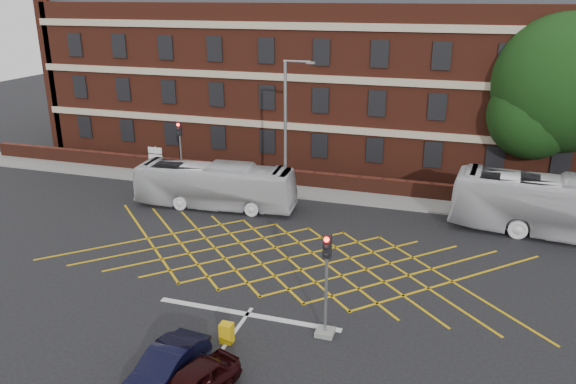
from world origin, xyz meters
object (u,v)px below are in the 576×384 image
(deciduous_tree, at_px, (560,93))
(traffic_light_near, at_px, (326,295))
(bus_right, at_px, (568,208))
(bus_left, at_px, (215,186))
(direction_signs, at_px, (156,157))
(traffic_light_far, at_px, (181,157))
(car_navy, at_px, (166,367))
(car_maroon, at_px, (193,384))
(street_lamp, at_px, (286,160))
(utility_cabinet, at_px, (227,333))

(deciduous_tree, relative_size, traffic_light_near, 2.74)
(bus_right, bearing_deg, bus_left, 99.44)
(direction_signs, bearing_deg, traffic_light_far, -15.00)
(car_navy, bearing_deg, deciduous_tree, 65.55)
(bus_right, distance_m, direction_signs, 27.06)
(car_maroon, xyz_separation_m, direction_signs, (-13.51, 20.98, 0.78))
(car_navy, bearing_deg, bus_left, 114.48)
(car_maroon, bearing_deg, bus_right, 73.89)
(direction_signs, bearing_deg, car_navy, -59.14)
(bus_left, distance_m, street_lamp, 4.75)
(bus_right, distance_m, utility_cabinet, 20.09)
(car_maroon, height_order, direction_signs, direction_signs)
(bus_left, relative_size, car_navy, 2.60)
(bus_left, bearing_deg, utility_cabinet, -158.27)
(traffic_light_near, height_order, utility_cabinet, traffic_light_near)
(car_navy, distance_m, traffic_light_far, 22.20)
(street_lamp, bearing_deg, car_navy, -86.06)
(traffic_light_near, relative_size, street_lamp, 0.47)
(deciduous_tree, relative_size, direction_signs, 5.32)
(traffic_light_near, xyz_separation_m, utility_cabinet, (-3.45, -1.63, -1.36))
(utility_cabinet, bearing_deg, car_maroon, -85.74)
(direction_signs, height_order, utility_cabinet, direction_signs)
(car_navy, relative_size, direction_signs, 1.75)
(deciduous_tree, xyz_separation_m, traffic_light_far, (-24.24, -5.03, -4.96))
(bus_left, height_order, traffic_light_near, traffic_light_near)
(direction_signs, bearing_deg, bus_right, -6.39)
(traffic_light_near, bearing_deg, bus_left, 130.70)
(street_lamp, bearing_deg, car_maroon, -82.12)
(bus_left, bearing_deg, deciduous_tree, -70.18)
(street_lamp, height_order, utility_cabinet, street_lamp)
(utility_cabinet, bearing_deg, car_navy, -109.82)
(bus_left, height_order, car_maroon, bus_left)
(bus_right, relative_size, deciduous_tree, 1.04)
(car_maroon, distance_m, traffic_light_near, 5.96)
(car_navy, xyz_separation_m, deciduous_tree, (14.41, 24.90, 6.09))
(traffic_light_near, bearing_deg, deciduous_tree, 64.07)
(car_navy, relative_size, car_maroon, 1.10)
(street_lamp, height_order, direction_signs, street_lamp)
(bus_right, distance_m, car_maroon, 22.43)
(bus_left, bearing_deg, traffic_light_far, 43.72)
(car_maroon, relative_size, street_lamp, 0.39)
(traffic_light_near, bearing_deg, car_maroon, -123.25)
(street_lamp, bearing_deg, utility_cabinet, -81.30)
(deciduous_tree, xyz_separation_m, utility_cabinet, (-13.40, -22.11, -6.31))
(bus_right, relative_size, direction_signs, 5.51)
(traffic_light_far, relative_size, utility_cabinet, 5.23)
(car_maroon, xyz_separation_m, deciduous_tree, (13.16, 25.36, 6.12))
(car_navy, bearing_deg, traffic_light_near, 50.46)
(deciduous_tree, bearing_deg, bus_right, -88.29)
(car_maroon, distance_m, street_lamp, 17.87)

